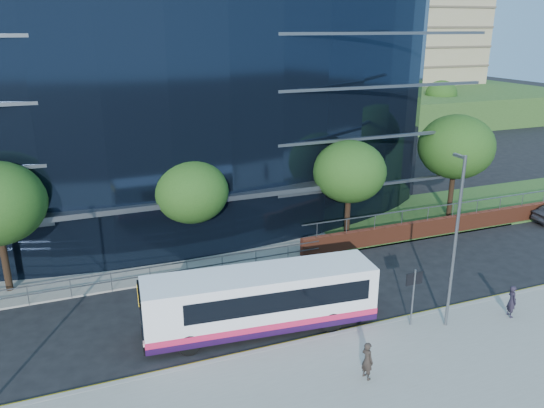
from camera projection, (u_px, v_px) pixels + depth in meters
name	position (u px, v px, depth m)	size (l,w,h in m)	color
ground	(307.00, 329.00, 24.36)	(200.00, 200.00, 0.00)	black
pavement_near	(363.00, 395.00, 19.92)	(80.00, 8.00, 0.15)	gray
kerb	(317.00, 339.00, 23.45)	(80.00, 0.25, 0.16)	gray
yellow_line_outer	(315.00, 338.00, 23.65)	(80.00, 0.08, 0.01)	gold
yellow_line_inner	(313.00, 336.00, 23.78)	(80.00, 0.08, 0.01)	gold
far_forecourt	(140.00, 256.00, 31.98)	(50.00, 8.00, 0.10)	gray
grass_verge	(522.00, 199.00, 42.30)	(36.00, 8.00, 0.12)	#2D511E
glass_office	(140.00, 101.00, 38.82)	(44.00, 23.10, 16.00)	black
retaining_wall	(520.00, 214.00, 37.49)	(34.00, 0.40, 2.11)	maroon
guard_railings	(111.00, 278.00, 27.52)	(24.00, 0.05, 1.10)	slate
apartment_block	(340.00, 40.00, 82.32)	(60.00, 42.00, 30.00)	#2D511E
street_sign	(414.00, 286.00, 23.82)	(0.85, 0.09, 2.80)	slate
tree_far_b	(191.00, 192.00, 30.36)	(4.29, 4.29, 6.05)	black
tree_far_c	(349.00, 172.00, 33.26)	(4.62, 4.62, 6.51)	black
tree_far_d	(456.00, 147.00, 37.03)	(5.28, 5.28, 7.44)	black
tree_dist_e	(347.00, 99.00, 66.47)	(4.62, 4.62, 6.51)	black
tree_dist_f	(441.00, 94.00, 73.85)	(4.29, 4.29, 6.05)	black
streetlight_east	(455.00, 238.00, 23.08)	(0.15, 0.77, 8.00)	slate
city_bus	(263.00, 299.00, 23.91)	(10.71, 3.34, 2.85)	white
pedestrian	(512.00, 301.00, 24.93)	(0.58, 0.38, 1.58)	black
pedestrian_b	(367.00, 360.00, 20.51)	(0.58, 0.38, 1.58)	#2D241F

